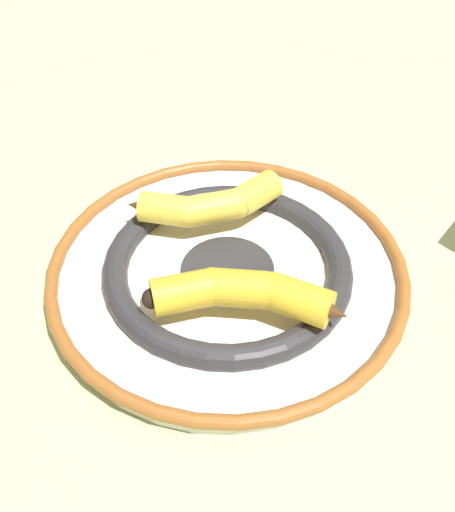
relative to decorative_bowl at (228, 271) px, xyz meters
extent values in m
plane|color=#B2C693|center=(0.02, 0.02, -0.02)|extent=(2.80, 2.80, 0.00)
cylinder|color=white|center=(0.00, 0.00, -0.01)|extent=(0.36, 0.36, 0.02)
torus|color=#2D2D33|center=(0.00, 0.00, 0.01)|extent=(0.26, 0.26, 0.03)
cylinder|color=#2D2D33|center=(0.00, 0.00, 0.00)|extent=(0.10, 0.10, 0.00)
torus|color=#995B28|center=(0.00, 0.00, 0.00)|extent=(0.37, 0.37, 0.01)
cylinder|color=yellow|center=(-0.05, -0.07, 0.04)|extent=(0.04, 0.05, 0.03)
cylinder|color=yellow|center=(-0.06, -0.02, 0.04)|extent=(0.05, 0.06, 0.03)
cylinder|color=yellow|center=(-0.09, 0.02, 0.04)|extent=(0.06, 0.06, 0.03)
sphere|color=yellow|center=(-0.05, -0.05, 0.04)|extent=(0.03, 0.03, 0.03)
sphere|color=yellow|center=(-0.07, 0.00, 0.04)|extent=(0.03, 0.03, 0.03)
cone|color=#472D19|center=(-0.05, -0.10, 0.04)|extent=(0.03, 0.03, 0.03)
sphere|color=black|center=(-0.11, 0.03, 0.04)|extent=(0.02, 0.02, 0.02)
cylinder|color=gold|center=(0.06, 0.08, 0.04)|extent=(0.05, 0.06, 0.04)
cylinder|color=gold|center=(0.06, 0.02, 0.04)|extent=(0.04, 0.06, 0.04)
cylinder|color=gold|center=(0.07, -0.03, 0.04)|extent=(0.06, 0.07, 0.04)
sphere|color=gold|center=(0.06, 0.05, 0.04)|extent=(0.04, 0.04, 0.04)
sphere|color=gold|center=(0.06, -0.01, 0.04)|extent=(0.04, 0.04, 0.04)
cone|color=#472D19|center=(0.07, 0.10, 0.04)|extent=(0.04, 0.04, 0.03)
sphere|color=black|center=(0.08, -0.06, 0.04)|extent=(0.02, 0.02, 0.02)
camera|label=1|loc=(0.43, 0.06, 0.45)|focal=42.00mm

